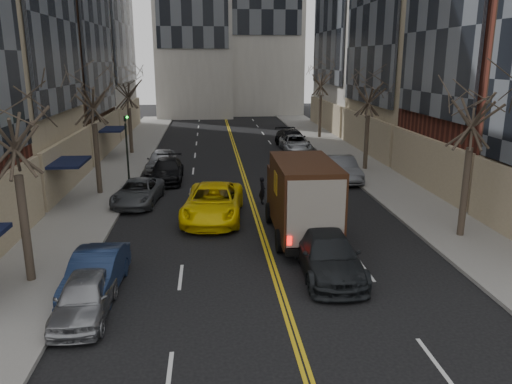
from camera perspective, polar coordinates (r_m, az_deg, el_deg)
sidewalk_left at (r=37.56m, az=-15.58°, el=2.59°), size 4.00×66.00×0.15m
sidewalk_right at (r=38.67m, az=11.72°, el=3.18°), size 4.00×66.00×0.15m
tree_lf_near at (r=18.39m, az=-26.31°, el=8.61°), size 3.20×3.20×8.41m
tree_lf_mid at (r=29.88m, az=-18.36°, el=11.97°), size 3.20×3.20×8.91m
tree_lf_far at (r=42.68m, az=-14.51°, el=12.17°), size 3.20×3.20×8.12m
tree_rt_near at (r=23.07m, az=23.85°, el=10.42°), size 3.20×3.20×8.71m
tree_rt_mid at (r=35.96m, az=12.87°, el=12.05°), size 3.20×3.20×8.32m
tree_rt_far at (r=50.41m, az=7.51°, el=13.70°), size 3.20×3.20×9.11m
traffic_signal at (r=31.94m, az=-14.57°, el=5.56°), size 0.29×0.26×4.70m
ups_truck at (r=22.19m, az=5.27°, el=-0.72°), size 2.76×6.59×3.59m
observer_sedan at (r=18.86m, az=8.25°, el=-7.07°), size 2.26×5.31×1.53m
taxi at (r=24.99m, az=-4.93°, el=-1.21°), size 3.43×6.32×1.68m
pedestrian at (r=27.51m, az=0.73°, el=0.18°), size 0.43×0.59×1.51m
parked_lf_a at (r=16.64m, az=-19.02°, el=-11.24°), size 1.62×3.96×1.35m
parked_lf_b at (r=18.11m, az=-17.83°, el=-8.79°), size 1.73×4.41×1.43m
parked_lf_c at (r=28.30m, az=-13.32°, el=-0.00°), size 2.73×4.99×1.33m
parked_lf_d at (r=33.19m, az=-10.12°, el=2.46°), size 2.03×4.96×1.44m
parked_lf_e at (r=36.36m, az=-10.78°, el=3.59°), size 2.16×4.61×1.53m
parked_rt_a at (r=33.24m, az=9.74°, el=2.63°), size 1.79×4.85×1.59m
parked_rt_b at (r=43.30m, az=4.52°, el=5.54°), size 2.41×5.09×1.41m
parked_rt_c at (r=45.05m, az=4.12°, el=6.04°), size 2.73×5.69×1.60m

